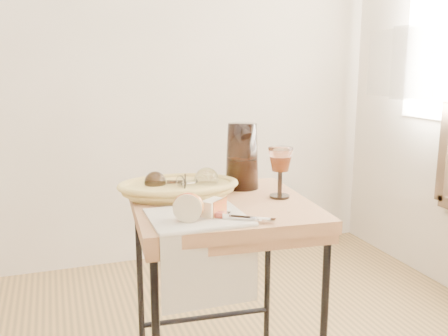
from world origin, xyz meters
name	(u,v)px	position (x,y,z in m)	size (l,w,h in m)	color
wall_back	(80,35)	(0.00, 1.80, 1.35)	(3.60, 0.00, 2.70)	beige
side_table	(222,304)	(0.34, 0.40, 0.37)	(0.58, 0.58, 0.74)	brown
tea_towel	(197,217)	(0.22, 0.26, 0.75)	(0.29, 0.26, 0.01)	beige
bread_basket	(179,189)	(0.22, 0.52, 0.77)	(0.37, 0.25, 0.05)	#BA9341
goblet_lying_a	(168,182)	(0.19, 0.53, 0.79)	(0.12, 0.08, 0.08)	#38281E
goblet_lying_b	(196,181)	(0.28, 0.49, 0.80)	(0.14, 0.09, 0.09)	white
pitcher	(242,156)	(0.48, 0.56, 0.86)	(0.17, 0.25, 0.28)	black
wine_goblet	(280,172)	(0.55, 0.39, 0.83)	(0.09, 0.09, 0.18)	white
apple_half	(189,207)	(0.18, 0.22, 0.79)	(0.09, 0.05, 0.08)	red
apple_wedge	(213,207)	(0.26, 0.25, 0.77)	(0.07, 0.04, 0.05)	beige
table_knife	(230,215)	(0.30, 0.21, 0.76)	(0.25, 0.03, 0.02)	silver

